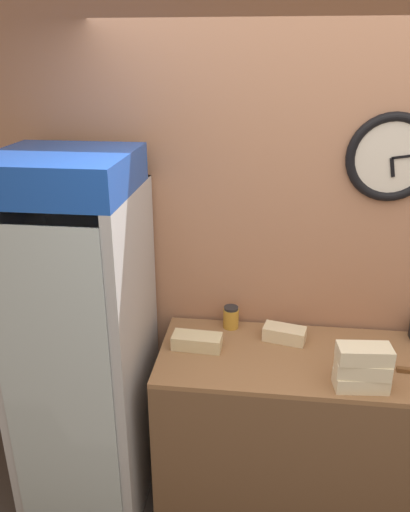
{
  "coord_description": "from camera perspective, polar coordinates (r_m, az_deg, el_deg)",
  "views": [
    {
      "loc": [
        -0.38,
        -1.31,
        2.34
      ],
      "look_at": [
        -0.65,
        0.92,
        1.43
      ],
      "focal_mm": 35.0,
      "sensor_mm": 36.0,
      "label": 1
    }
  ],
  "objects": [
    {
      "name": "prep_counter",
      "position": [
        2.89,
        13.53,
        -19.06
      ],
      "size": [
        1.75,
        0.64,
        0.93
      ],
      "color": "brown",
      "rests_on": "ground_plane"
    },
    {
      "name": "sandwich_stack_middle",
      "position": [
        2.39,
        17.56,
        -12.07
      ],
      "size": [
        0.24,
        0.12,
        0.07
      ],
      "color": "beige",
      "rests_on": "sandwich_stack_bottom"
    },
    {
      "name": "sandwich_stack_top",
      "position": [
        2.35,
        17.77,
        -10.6
      ],
      "size": [
        0.25,
        0.13,
        0.07
      ],
      "color": "beige",
      "rests_on": "sandwich_stack_middle"
    },
    {
      "name": "sandwich_flat_right",
      "position": [
        2.7,
        9.07,
        -8.77
      ],
      "size": [
        0.24,
        0.15,
        0.07
      ],
      "color": "beige",
      "rests_on": "prep_counter"
    },
    {
      "name": "wall_back",
      "position": [
        2.75,
        14.47,
        0.35
      ],
      "size": [
        5.2,
        0.1,
        2.7
      ],
      "color": "#AD7A5B",
      "rests_on": "ground_plane"
    },
    {
      "name": "beverage_cooler",
      "position": [
        2.68,
        -13.68,
        -7.28
      ],
      "size": [
        0.63,
        0.72,
        1.94
      ],
      "color": "#B2B7BC",
      "rests_on": "ground_plane"
    },
    {
      "name": "condiment_jar",
      "position": [
        2.78,
        2.98,
        -7.0
      ],
      "size": [
        0.09,
        0.09,
        0.12
      ],
      "color": "gold",
      "rests_on": "prep_counter"
    },
    {
      "name": "sandwich_stack_bottom",
      "position": [
        2.43,
        17.36,
        -13.49
      ],
      "size": [
        0.25,
        0.14,
        0.07
      ],
      "color": "beige",
      "rests_on": "prep_counter"
    },
    {
      "name": "sandwich_flat_left",
      "position": [
        2.6,
        -0.92,
        -9.73
      ],
      "size": [
        0.26,
        0.13,
        0.07
      ],
      "color": "beige",
      "rests_on": "prep_counter"
    }
  ]
}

